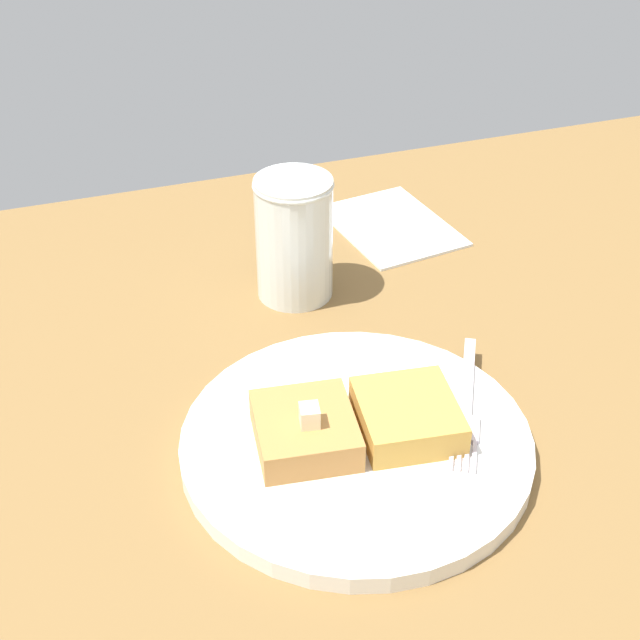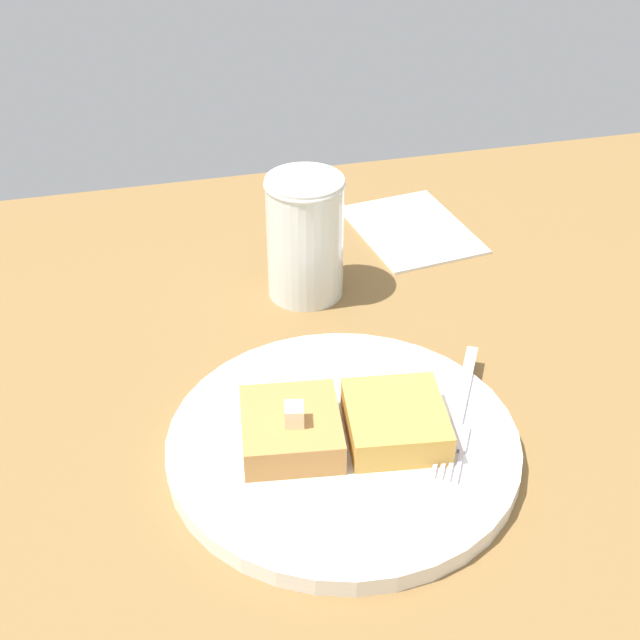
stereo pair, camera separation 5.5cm
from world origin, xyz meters
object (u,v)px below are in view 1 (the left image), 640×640
(plate, at_px, (356,442))
(syrup_jar, at_px, (291,245))
(napkin, at_px, (391,226))
(fork, at_px, (466,408))

(plate, bearing_deg, syrup_jar, 85.22)
(syrup_jar, xyz_separation_m, napkin, (0.14, 0.09, -0.05))
(fork, height_order, napkin, fork)
(plate, distance_m, syrup_jar, 0.23)
(napkin, bearing_deg, plate, -117.09)
(syrup_jar, relative_size, napkin, 0.81)
(plate, height_order, fork, fork)
(plate, bearing_deg, napkin, 62.91)
(napkin, bearing_deg, fork, -102.32)
(syrup_jar, bearing_deg, napkin, 32.05)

